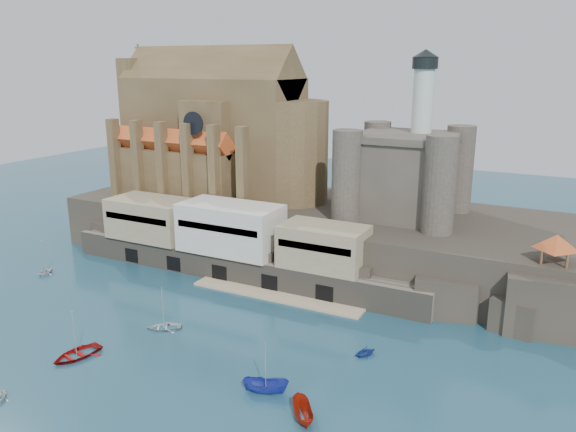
% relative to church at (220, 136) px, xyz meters
% --- Properties ---
extents(ground, '(300.00, 300.00, 0.00)m').
position_rel_church_xyz_m(ground, '(24.13, -41.85, -22.13)').
color(ground, '#183E51').
rests_on(ground, ground).
extents(promontory, '(100.00, 36.00, 10.00)m').
position_rel_church_xyz_m(promontory, '(23.94, -2.48, -17.20)').
color(promontory, black).
rests_on(promontory, ground).
extents(quay, '(70.00, 12.00, 13.05)m').
position_rel_church_xyz_m(quay, '(13.94, -18.78, -16.06)').
color(quay, '#676052').
rests_on(quay, ground).
extents(church, '(47.00, 25.93, 30.51)m').
position_rel_church_xyz_m(church, '(0.00, 0.00, 0.00)').
color(church, brown).
rests_on(church, promontory).
extents(castle_keep, '(21.20, 21.20, 29.30)m').
position_rel_church_xyz_m(castle_keep, '(40.21, -0.78, -3.81)').
color(castle_keep, '#423C34').
rests_on(castle_keep, promontory).
extents(rock_outcrop, '(14.50, 10.50, 8.70)m').
position_rel_church_xyz_m(rock_outcrop, '(66.13, -16.01, -18.11)').
color(rock_outcrop, black).
rests_on(rock_outcrop, ground).
extents(pavilion, '(6.40, 6.40, 5.40)m').
position_rel_church_xyz_m(pavilion, '(66.13, -15.85, -9.40)').
color(pavilion, brown).
rests_on(pavilion, rock_outcrop).
extents(boat_0, '(4.86, 2.37, 6.55)m').
position_rel_church_xyz_m(boat_0, '(12.28, -52.77, -22.13)').
color(boat_0, '#980E0C').
rests_on(boat_0, ground).
extents(boat_1, '(3.08, 2.70, 3.05)m').
position_rel_church_xyz_m(boat_1, '(12.07, -63.85, -22.13)').
color(boat_1, silver).
rests_on(boat_1, ground).
extents(boat_2, '(2.65, 2.62, 5.49)m').
position_rel_church_xyz_m(boat_2, '(38.20, -48.65, -22.13)').
color(boat_2, '#22319F').
rests_on(boat_2, ground).
extents(boat_4, '(2.97, 1.82, 3.42)m').
position_rel_church_xyz_m(boat_4, '(-15.87, -33.94, -22.13)').
color(boat_4, silver).
rests_on(boat_4, ground).
extents(boat_5, '(2.73, 2.74, 5.13)m').
position_rel_church_xyz_m(boat_5, '(44.14, -51.15, -22.13)').
color(boat_5, '#9B1B0A').
rests_on(boat_5, ground).
extents(boat_6, '(2.80, 3.56, 5.00)m').
position_rel_church_xyz_m(boat_6, '(17.19, -41.18, -22.13)').
color(boat_6, silver).
rests_on(boat_6, ground).
extents(boat_7, '(3.18, 2.85, 3.14)m').
position_rel_church_xyz_m(boat_7, '(45.58, -35.28, -22.13)').
color(boat_7, navy).
rests_on(boat_7, ground).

